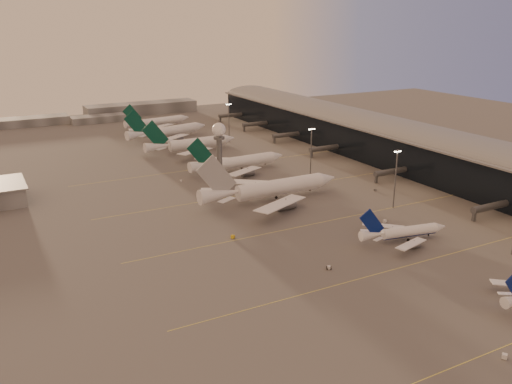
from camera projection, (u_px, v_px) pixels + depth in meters
name	position (u px, v px, depth m)	size (l,w,h in m)	color
ground	(377.00, 294.00, 156.12)	(700.00, 700.00, 0.00)	#555252
taxiway_markings	(343.00, 217.00, 216.56)	(180.00, 185.25, 0.02)	#E7D751
terminal	(400.00, 144.00, 293.67)	(57.00, 362.00, 23.04)	black
radar_tower	(219.00, 141.00, 252.55)	(6.40, 6.40, 31.10)	#56585D
mast_b	(396.00, 176.00, 222.72)	(3.60, 0.56, 25.00)	#56585D
mast_c	(311.00, 150.00, 266.60)	(3.60, 0.56, 25.00)	#56585D
mast_d	(229.00, 121.00, 341.17)	(3.60, 0.56, 25.00)	#56585D
distant_horizon	(110.00, 113.00, 428.76)	(165.00, 37.50, 9.00)	slate
narrowbody_mid	(404.00, 234.00, 192.34)	(35.15, 27.83, 13.83)	white
widebody_white	(272.00, 191.00, 234.38)	(67.85, 54.39, 23.88)	white
greentail_a	(238.00, 164.00, 279.87)	(55.62, 44.85, 20.19)	white
greentail_b	(192.00, 146.00, 319.18)	(58.81, 47.40, 21.35)	white
greentail_c	(168.00, 133.00, 353.42)	(59.60, 47.61, 21.96)	white
greentail_d	(158.00, 123.00, 390.03)	(51.93, 41.60, 19.00)	white
gsv_truck_a	(505.00, 353.00, 126.63)	(6.35, 5.48, 2.52)	white
gsv_tug_mid	(329.00, 268.00, 171.37)	(4.06, 3.56, 1.00)	white
gsv_truck_b	(386.00, 220.00, 210.04)	(5.96, 2.48, 2.36)	white
gsv_truck_c	(233.00, 235.00, 195.37)	(6.41, 5.41, 2.52)	yellow
gsv_catering_b	(376.00, 187.00, 248.25)	(4.90, 3.35, 3.69)	#575A5C
gsv_tug_far	(236.00, 190.00, 248.69)	(2.97, 3.93, 1.00)	white
gsv_truck_d	(181.00, 180.00, 262.32)	(1.92, 4.73, 1.88)	white
gsv_tug_hangar	(246.00, 163.00, 294.35)	(4.11, 3.24, 1.03)	yellow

